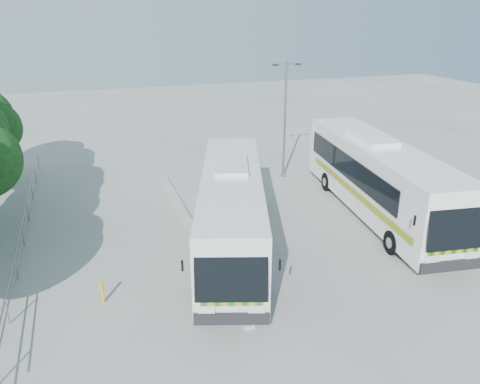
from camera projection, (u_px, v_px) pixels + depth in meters
name	position (u px, v px, depth m)	size (l,w,h in m)	color
ground	(252.00, 242.00, 21.75)	(100.00, 100.00, 0.00)	#ACACA7
kerb_divider	(194.00, 230.00, 22.80)	(0.40, 16.00, 0.15)	#B2B2AD
railing	(24.00, 223.00, 22.00)	(0.06, 22.00, 1.00)	gray
coach_main	(232.00, 208.00, 20.69)	(6.26, 12.71, 3.48)	silver
coach_adjacent	(378.00, 177.00, 24.11)	(4.59, 13.74, 3.74)	white
lamppost	(285.00, 115.00, 28.97)	(1.79, 0.22, 7.31)	gray
bollard	(102.00, 292.00, 17.08)	(0.12, 0.12, 0.88)	gold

